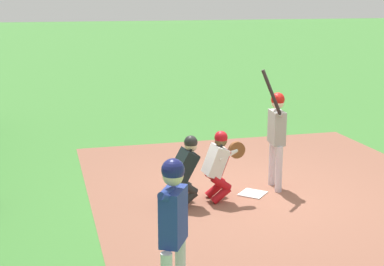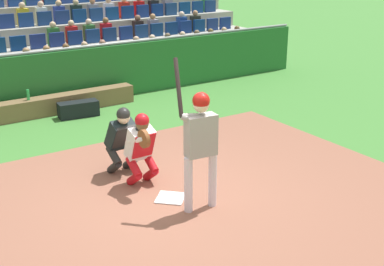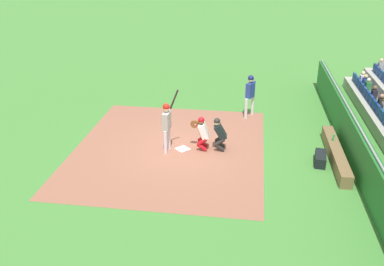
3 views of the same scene
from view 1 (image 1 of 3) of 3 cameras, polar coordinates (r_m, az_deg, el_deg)
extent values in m
plane|color=#407E34|center=(10.62, 6.15, -6.18)|extent=(160.00, 160.00, 0.00)
cube|color=#8D5845|center=(10.81, 8.62, -5.88)|extent=(8.35, 7.11, 0.01)
cube|color=white|center=(10.62, 6.15, -6.10)|extent=(0.62, 0.62, 0.02)
cylinder|color=silver|center=(11.06, 8.10, -3.01)|extent=(0.14, 0.14, 0.89)
cylinder|color=silver|center=(10.68, 8.77, -3.64)|extent=(0.14, 0.14, 0.89)
cube|color=#A09794|center=(10.68, 8.57, 0.57)|extent=(0.49, 0.27, 0.63)
sphere|color=beige|center=(10.58, 8.66, 3.05)|extent=(0.23, 0.23, 0.23)
sphere|color=red|center=(10.57, 8.67, 3.38)|extent=(0.26, 0.26, 0.26)
cylinder|color=#A09794|center=(10.56, 8.58, 2.09)|extent=(0.50, 0.19, 0.14)
cylinder|color=#A09794|center=(10.38, 8.90, 1.88)|extent=(0.18, 0.16, 0.13)
cylinder|color=black|center=(10.24, 8.03, 4.13)|extent=(0.18, 0.39, 0.81)
sphere|color=black|center=(10.32, 8.86, 1.96)|extent=(0.06, 0.06, 0.06)
cylinder|color=red|center=(10.38, 2.34, -5.69)|extent=(0.15, 0.39, 0.34)
cylinder|color=red|center=(10.31, 2.36, -4.54)|extent=(0.15, 0.38, 0.33)
cylinder|color=red|center=(10.10, 2.94, -6.26)|extent=(0.15, 0.39, 0.34)
cylinder|color=red|center=(10.02, 2.96, -5.08)|extent=(0.15, 0.38, 0.33)
cube|color=silver|center=(10.04, 2.39, -2.86)|extent=(0.43, 0.43, 0.60)
cube|color=red|center=(10.08, 3.05, -2.80)|extent=(0.38, 0.22, 0.45)
sphere|color=brown|center=(9.98, 2.95, -0.79)|extent=(0.22, 0.22, 0.22)
cube|color=black|center=(9.98, 2.95, -0.79)|extent=(0.20, 0.11, 0.20)
sphere|color=red|center=(9.96, 2.95, -0.45)|extent=(0.24, 0.24, 0.24)
cylinder|color=brown|center=(10.00, 4.54, -1.71)|extent=(0.07, 0.30, 0.30)
cylinder|color=silver|center=(9.93, 3.65, -2.22)|extent=(0.16, 0.40, 0.22)
cylinder|color=black|center=(10.16, -1.07, -6.13)|extent=(0.16, 0.39, 0.34)
cylinder|color=black|center=(10.08, -1.07, -4.95)|extent=(0.16, 0.39, 0.33)
cylinder|color=black|center=(9.87, -0.47, -6.72)|extent=(0.16, 0.39, 0.34)
cylinder|color=black|center=(9.80, -0.47, -5.51)|extent=(0.16, 0.39, 0.33)
cube|color=black|center=(9.83, -0.87, -3.32)|extent=(0.45, 0.51, 0.60)
cube|color=black|center=(9.86, -0.24, -3.26)|extent=(0.40, 0.29, 0.43)
sphere|color=beige|center=(9.78, -0.12, -1.28)|extent=(0.22, 0.22, 0.22)
cube|color=black|center=(9.78, -0.12, -1.28)|extent=(0.21, 0.14, 0.19)
sphere|color=black|center=(9.76, -0.12, -0.94)|extent=(0.24, 0.24, 0.24)
cube|color=navy|center=(6.31, -1.90, -8.42)|extent=(0.48, 0.41, 0.63)
sphere|color=beige|center=(6.14, -1.93, -4.33)|extent=(0.23, 0.23, 0.23)
sphere|color=navy|center=(6.13, -1.93, -3.77)|extent=(0.26, 0.26, 0.26)
cylinder|color=navy|center=(6.16, -2.28, -5.97)|extent=(0.42, 0.35, 0.14)
cylinder|color=navy|center=(6.01, -2.76, -6.49)|extent=(0.16, 0.18, 0.13)
camera|label=2|loc=(11.53, 47.88, 10.44)|focal=48.88mm
camera|label=3|loc=(23.93, -12.76, 21.91)|focal=40.79mm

